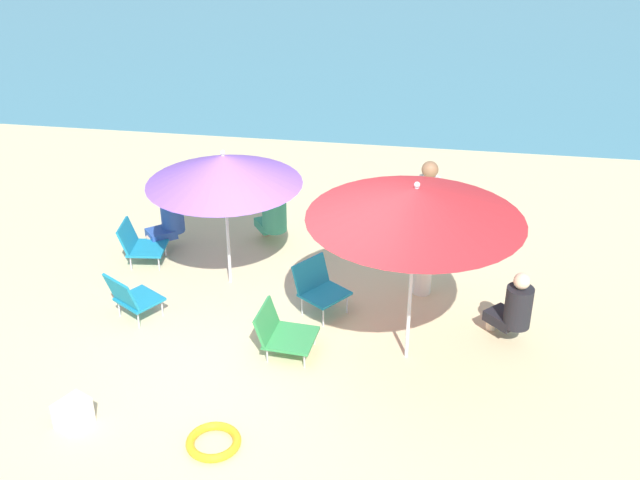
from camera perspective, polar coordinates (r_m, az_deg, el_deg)
ground_plane at (r=8.51m, az=-3.07°, el=-8.56°), size 40.00×40.00×0.00m
sea_water at (r=21.94m, az=5.09°, el=14.38°), size 40.00×16.00×0.01m
umbrella_red at (r=7.61m, az=7.11°, el=2.70°), size 2.19×2.19×2.07m
umbrella_purple at (r=9.18m, az=-7.14°, el=5.21°), size 1.87×1.87×1.79m
beach_chair_a at (r=9.17m, az=-13.79°, el=-4.08°), size 0.67×0.69×0.62m
beach_chair_b at (r=8.42m, az=-2.86°, el=-6.79°), size 0.64×0.59×0.53m
beach_chair_c at (r=10.38m, az=-13.24°, el=-0.24°), size 0.60×0.55×0.57m
beach_chair_d at (r=9.06m, az=-0.11°, el=-3.39°), size 0.72×0.71×0.63m
person_a at (r=10.62m, az=-11.12°, el=1.51°), size 0.53×0.51×0.87m
person_b at (r=10.54m, az=-3.49°, el=1.89°), size 0.51×0.56×0.91m
person_c at (r=9.25m, az=7.83°, el=0.90°), size 0.27×0.27×1.74m
person_d at (r=8.76m, az=14.16°, el=-4.86°), size 0.51×0.51×0.89m
swim_ring at (r=7.46m, az=-7.88°, el=-14.57°), size 0.52×0.52×0.08m
beach_bag at (r=7.91m, az=-17.81°, el=-12.11°), size 0.35×0.39×0.27m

